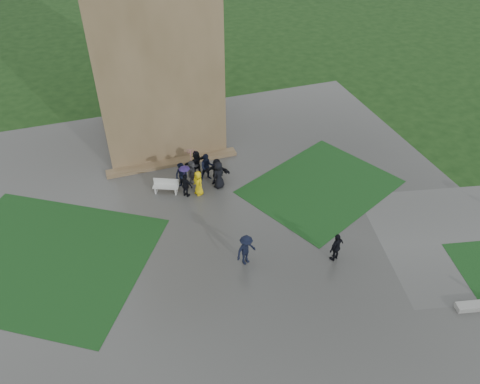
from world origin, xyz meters
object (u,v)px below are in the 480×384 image
object	(u,v)px
tower	(146,12)
bench	(166,186)
pedestrian_mid	(246,250)
pedestrian_near	(336,247)

from	to	relation	value
tower	bench	distance (m)	11.29
pedestrian_mid	pedestrian_near	world-z (taller)	pedestrian_mid
tower	bench	bearing A→B (deg)	-98.06
tower	bench	size ratio (longest dim) A/B	10.76
tower	pedestrian_near	bearing A→B (deg)	-68.38
tower	bench	world-z (taller)	tower
pedestrian_mid	pedestrian_near	xyz separation A→B (m)	(4.60, -1.26, -0.05)
tower	bench	xyz separation A→B (m)	(-1.04, -7.36, -8.50)
tower	pedestrian_mid	size ratio (longest dim) A/B	9.64
pedestrian_mid	pedestrian_near	distance (m)	4.77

